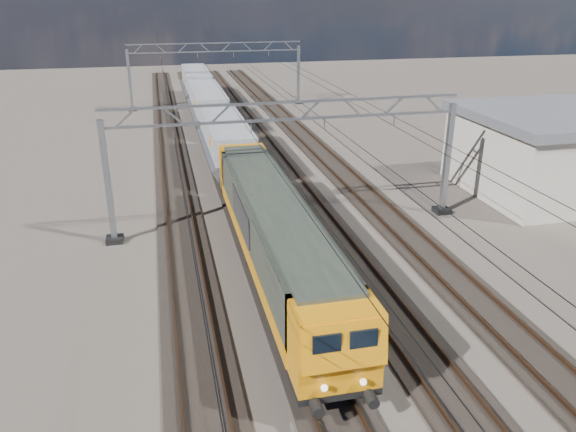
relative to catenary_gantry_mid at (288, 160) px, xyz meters
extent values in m
plane|color=#2B2620|center=(0.00, -4.00, -3.91)|extent=(160.00, 160.00, 0.00)
cube|color=black|center=(-6.00, -4.00, -3.85)|extent=(2.60, 140.00, 0.12)
cube|color=#513520|center=(-6.72, -4.00, -3.69)|extent=(0.08, 140.00, 0.16)
cube|color=#513520|center=(-5.28, -4.00, -3.69)|extent=(0.08, 140.00, 0.16)
cube|color=black|center=(-2.00, -4.00, -3.85)|extent=(2.60, 140.00, 0.12)
cube|color=#513520|center=(-2.72, -4.00, -3.69)|extent=(0.08, 140.00, 0.16)
cube|color=#513520|center=(-1.28, -4.00, -3.69)|extent=(0.08, 140.00, 0.16)
cube|color=black|center=(2.00, -4.00, -3.85)|extent=(2.60, 140.00, 0.12)
cube|color=#513520|center=(1.28, -4.00, -3.69)|extent=(0.08, 140.00, 0.16)
cube|color=#513520|center=(2.72, -4.00, -3.69)|extent=(0.08, 140.00, 0.16)
cube|color=black|center=(6.00, -4.00, -3.85)|extent=(2.60, 140.00, 0.12)
cube|color=#513520|center=(5.28, -4.00, -3.69)|extent=(0.08, 140.00, 0.16)
cube|color=#513520|center=(6.72, -4.00, -3.69)|extent=(0.08, 140.00, 0.16)
cube|color=gray|center=(-9.50, 0.00, -0.61)|extent=(0.30, 0.30, 6.60)
cube|color=gray|center=(9.50, 0.00, -0.61)|extent=(0.30, 0.30, 6.60)
cube|color=black|center=(-9.50, 0.00, -3.76)|extent=(0.90, 0.90, 0.30)
cube|color=black|center=(9.50, 0.00, -3.76)|extent=(0.90, 0.90, 0.30)
cube|color=gray|center=(0.00, 0.00, 3.14)|extent=(19.30, 0.18, 0.12)
cube|color=gray|center=(0.00, 0.00, 2.24)|extent=(19.30, 0.18, 0.12)
cube|color=gray|center=(-8.31, 0.00, 2.69)|extent=(1.03, 0.10, 0.94)
cube|color=gray|center=(-5.94, 0.00, 2.69)|extent=(1.03, 0.10, 0.94)
cube|color=gray|center=(-3.56, 0.00, 2.69)|extent=(1.03, 0.10, 0.94)
cube|color=gray|center=(-1.19, 0.00, 2.69)|extent=(1.03, 0.10, 0.94)
cube|color=gray|center=(1.19, 0.00, 2.69)|extent=(1.03, 0.10, 0.94)
cube|color=gray|center=(3.56, 0.00, 2.69)|extent=(1.03, 0.10, 0.94)
cube|color=gray|center=(5.94, 0.00, 2.69)|extent=(1.03, 0.10, 0.94)
cube|color=gray|center=(8.31, 0.00, 2.69)|extent=(1.03, 0.10, 0.94)
cube|color=gray|center=(-6.00, 0.00, 1.92)|extent=(0.06, 0.06, 0.65)
cube|color=gray|center=(-2.00, 0.00, 1.92)|extent=(0.06, 0.06, 0.65)
cube|color=gray|center=(2.00, 0.00, 1.92)|extent=(0.06, 0.06, 0.65)
cube|color=gray|center=(6.00, 0.00, 1.92)|extent=(0.06, 0.06, 0.65)
cube|color=gray|center=(-9.50, 36.00, -0.61)|extent=(0.30, 0.30, 6.60)
cube|color=gray|center=(9.50, 36.00, -0.61)|extent=(0.30, 0.30, 6.60)
cube|color=black|center=(-9.50, 36.00, -3.76)|extent=(0.90, 0.90, 0.30)
cube|color=black|center=(9.50, 36.00, -3.76)|extent=(0.90, 0.90, 0.30)
cube|color=gray|center=(0.00, 36.00, 3.14)|extent=(19.30, 0.18, 0.12)
cube|color=gray|center=(0.00, 36.00, 2.24)|extent=(19.30, 0.18, 0.12)
cube|color=gray|center=(-8.31, 36.00, 2.69)|extent=(1.03, 0.10, 0.94)
cube|color=gray|center=(-5.94, 36.00, 2.69)|extent=(1.03, 0.10, 0.94)
cube|color=gray|center=(-3.56, 36.00, 2.69)|extent=(1.03, 0.10, 0.94)
cube|color=gray|center=(-1.19, 36.00, 2.69)|extent=(1.03, 0.10, 0.94)
cube|color=gray|center=(1.19, 36.00, 2.69)|extent=(1.03, 0.10, 0.94)
cube|color=gray|center=(3.56, 36.00, 2.69)|extent=(1.03, 0.10, 0.94)
cube|color=gray|center=(5.94, 36.00, 2.69)|extent=(1.03, 0.10, 0.94)
cube|color=gray|center=(8.31, 36.00, 2.69)|extent=(1.03, 0.10, 0.94)
cube|color=gray|center=(-6.00, 36.00, 1.92)|extent=(0.06, 0.06, 0.65)
cube|color=gray|center=(-2.00, 36.00, 1.92)|extent=(0.06, 0.06, 0.65)
cube|color=gray|center=(2.00, 36.00, 1.92)|extent=(0.06, 0.06, 0.65)
cube|color=gray|center=(6.00, 36.00, 1.92)|extent=(0.06, 0.06, 0.65)
cylinder|color=black|center=(-6.00, 4.00, 1.59)|extent=(0.03, 140.00, 0.03)
cylinder|color=black|center=(-6.00, 4.00, 2.09)|extent=(0.03, 140.00, 0.03)
cylinder|color=black|center=(-2.00, 4.00, 1.59)|extent=(0.03, 140.00, 0.03)
cylinder|color=black|center=(-2.00, 4.00, 2.09)|extent=(0.03, 140.00, 0.03)
cylinder|color=black|center=(2.00, 4.00, 1.59)|extent=(0.03, 140.00, 0.03)
cylinder|color=black|center=(2.00, 4.00, 2.09)|extent=(0.03, 140.00, 0.03)
cylinder|color=black|center=(6.00, 4.00, 1.59)|extent=(0.03, 140.00, 0.03)
cylinder|color=black|center=(6.00, 4.00, 2.09)|extent=(0.03, 140.00, 0.03)
cube|color=black|center=(-2.00, -12.25, -3.16)|extent=(2.20, 3.60, 0.60)
cube|color=black|center=(-2.00, 0.75, -3.16)|extent=(2.20, 3.60, 0.60)
cube|color=black|center=(-2.00, -5.75, -2.78)|extent=(2.65, 20.00, 0.25)
cube|color=black|center=(-2.00, -5.75, -3.16)|extent=(2.20, 4.50, 0.75)
cube|color=#272D25|center=(-2.00, -5.75, -1.36)|extent=(2.65, 17.00, 2.60)
cube|color=orange|center=(-3.34, -5.75, -2.36)|extent=(0.04, 17.00, 0.60)
cube|color=orange|center=(-0.66, -5.75, -2.36)|extent=(0.04, 17.00, 0.60)
cube|color=black|center=(-3.35, -4.75, -1.01)|extent=(0.05, 5.00, 1.40)
cube|color=black|center=(-0.65, -4.75, -1.01)|extent=(0.05, 5.00, 1.40)
cube|color=#272D25|center=(-2.00, -5.75, 0.01)|extent=(2.25, 18.00, 0.15)
cube|color=orange|center=(-2.00, -14.85, -1.36)|extent=(2.65, 1.80, 2.60)
cube|color=orange|center=(-2.00, -15.80, -0.86)|extent=(2.60, 0.46, 1.52)
cube|color=black|center=(-2.55, -15.90, -0.76)|extent=(0.85, 0.08, 0.75)
cube|color=black|center=(-1.45, -15.90, -0.76)|extent=(0.85, 0.08, 0.75)
cylinder|color=black|center=(-2.85, -16.05, -2.76)|extent=(0.36, 0.50, 0.36)
cylinder|color=black|center=(-1.15, -16.05, -2.76)|extent=(0.36, 0.50, 0.36)
cylinder|color=white|center=(-2.60, -15.95, -2.16)|extent=(0.20, 0.08, 0.20)
cylinder|color=white|center=(-1.40, -15.95, -2.16)|extent=(0.20, 0.08, 0.20)
cube|color=orange|center=(-2.00, 3.35, -1.36)|extent=(2.65, 1.80, 2.60)
cube|color=orange|center=(-2.00, 4.30, -0.86)|extent=(2.60, 0.46, 1.52)
cube|color=black|center=(-2.55, 4.40, -0.76)|extent=(0.85, 0.08, 0.75)
cube|color=black|center=(-1.45, 4.40, -0.76)|extent=(0.85, 0.08, 0.75)
cylinder|color=black|center=(-2.85, 4.55, -2.76)|extent=(0.36, 0.50, 0.36)
cylinder|color=black|center=(-1.15, 4.55, -2.76)|extent=(0.36, 0.50, 0.36)
cylinder|color=white|center=(-2.60, 4.45, -2.16)|extent=(0.20, 0.08, 0.20)
cylinder|color=white|center=(-1.40, 4.45, -2.16)|extent=(0.20, 0.08, 0.20)
cube|color=black|center=(-2.00, 7.45, -3.19)|extent=(2.20, 2.60, 0.55)
cube|color=black|center=(-2.00, 16.45, -3.19)|extent=(2.20, 2.60, 0.55)
cube|color=black|center=(-2.00, 11.95, -2.83)|extent=(2.40, 13.00, 0.20)
cube|color=gray|center=(-2.00, 11.95, -1.11)|extent=(2.80, 12.00, 1.80)
cube|color=#494C50|center=(-2.95, 11.95, -2.36)|extent=(1.48, 12.00, 1.36)
cube|color=#494C50|center=(-1.05, 11.95, -2.36)|extent=(1.48, 12.00, 1.36)
cube|color=orange|center=(-3.42, 8.95, -1.01)|extent=(0.04, 1.20, 0.50)
cube|color=black|center=(-2.00, 21.65, -3.19)|extent=(2.20, 2.60, 0.55)
cube|color=black|center=(-2.00, 30.65, -3.19)|extent=(2.20, 2.60, 0.55)
cube|color=black|center=(-2.00, 26.15, -2.83)|extent=(2.40, 13.00, 0.20)
cube|color=gray|center=(-2.00, 26.15, -1.11)|extent=(2.80, 12.00, 1.80)
cube|color=#494C50|center=(-2.95, 26.15, -2.36)|extent=(1.48, 12.00, 1.36)
cube|color=#494C50|center=(-1.05, 26.15, -2.36)|extent=(1.48, 12.00, 1.36)
cube|color=orange|center=(-3.42, 23.15, -1.01)|extent=(0.04, 1.20, 0.50)
cube|color=black|center=(-2.00, 35.85, -3.19)|extent=(2.20, 2.60, 0.55)
cube|color=black|center=(-2.00, 44.85, -3.19)|extent=(2.20, 2.60, 0.55)
cube|color=black|center=(-2.00, 40.35, -2.83)|extent=(2.40, 13.00, 0.20)
cube|color=gray|center=(-2.00, 40.35, -1.11)|extent=(2.80, 12.00, 1.80)
cube|color=#494C50|center=(-2.95, 40.35, -2.36)|extent=(1.48, 12.00, 1.36)
cube|color=#494C50|center=(-1.05, 40.35, -2.36)|extent=(1.48, 12.00, 1.36)
cube|color=orange|center=(-3.42, 37.35, -1.01)|extent=(0.04, 1.20, 0.50)
camera|label=1|loc=(-6.60, -28.62, 8.60)|focal=35.00mm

